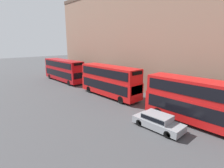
% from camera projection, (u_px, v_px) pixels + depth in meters
% --- Properties ---
extents(bus_leading, '(2.59, 10.64, 4.30)m').
position_uv_depth(bus_leading, '(202.00, 101.00, 15.83)').
color(bus_leading, red).
rests_on(bus_leading, ground).
extents(bus_second_in_queue, '(2.59, 10.12, 4.36)m').
position_uv_depth(bus_second_in_queue, '(110.00, 80.00, 24.84)').
color(bus_second_in_queue, red).
rests_on(bus_second_in_queue, ground).
extents(bus_third_in_queue, '(2.59, 11.44, 4.25)m').
position_uv_depth(bus_third_in_queue, '(63.00, 69.00, 34.67)').
color(bus_third_in_queue, '#A80F14').
rests_on(bus_third_in_queue, ground).
extents(car_hatchback, '(1.85, 4.51, 1.36)m').
position_uv_depth(car_hatchback, '(158.00, 121.00, 15.65)').
color(car_hatchback, gray).
rests_on(car_hatchback, ground).
extents(pedestrian, '(0.36, 0.36, 1.77)m').
position_uv_depth(pedestrian, '(72.00, 75.00, 36.94)').
color(pedestrian, brown).
rests_on(pedestrian, ground).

